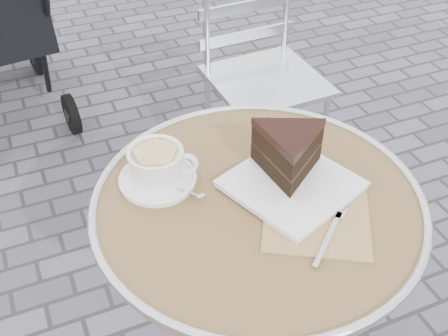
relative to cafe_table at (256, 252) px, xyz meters
name	(u,v)px	position (x,y,z in m)	size (l,w,h in m)	color
cafe_table	(256,252)	(0.00, 0.00, 0.00)	(0.72, 0.72, 0.74)	silver
cappuccino_set	(158,168)	(-0.18, 0.14, 0.20)	(0.17, 0.19, 0.09)	white
cake_plate_set	(290,160)	(0.09, 0.03, 0.22)	(0.31, 0.40, 0.13)	tan
bistro_chair	(256,48)	(0.45, 0.93, -0.02)	(0.41, 0.41, 0.88)	silver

